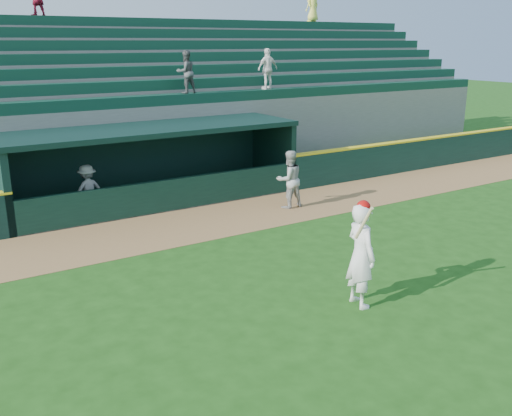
% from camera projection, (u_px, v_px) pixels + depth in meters
% --- Properties ---
extents(ground, '(120.00, 120.00, 0.00)m').
position_uv_depth(ground, '(296.00, 283.00, 12.37)').
color(ground, '#1A4511').
rests_on(ground, ground).
extents(warning_track, '(40.00, 3.00, 0.01)m').
position_uv_depth(warning_track, '(194.00, 224.00, 16.33)').
color(warning_track, olive).
rests_on(warning_track, ground).
extents(field_wall_right, '(15.50, 0.30, 1.20)m').
position_uv_depth(field_wall_right, '(439.00, 152.00, 23.82)').
color(field_wall_right, black).
rests_on(field_wall_right, ground).
extents(wall_stripe_right, '(15.50, 0.32, 0.06)m').
position_uv_depth(wall_stripe_right, '(441.00, 137.00, 23.64)').
color(wall_stripe_right, yellow).
rests_on(wall_stripe_right, field_wall_right).
extents(dugout_player_front, '(0.91, 0.72, 1.81)m').
position_uv_depth(dugout_player_front, '(289.00, 179.00, 17.74)').
color(dugout_player_front, '#A6A6A1').
rests_on(dugout_player_front, ground).
extents(dugout_player_inside, '(1.08, 0.75, 1.54)m').
position_uv_depth(dugout_player_inside, '(88.00, 190.00, 17.02)').
color(dugout_player_inside, '#A4A39E').
rests_on(dugout_player_inside, ground).
extents(dugout, '(9.40, 2.80, 2.46)m').
position_uv_depth(dugout, '(150.00, 159.00, 18.46)').
color(dugout, slate).
rests_on(dugout, ground).
extents(stands, '(34.50, 6.25, 7.53)m').
position_uv_depth(stands, '(102.00, 113.00, 21.87)').
color(stands, slate).
rests_on(stands, ground).
extents(batter_at_plate, '(0.60, 0.89, 2.17)m').
position_uv_depth(batter_at_plate, '(361.00, 254.00, 11.06)').
color(batter_at_plate, white).
rests_on(batter_at_plate, ground).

